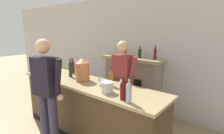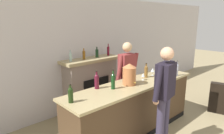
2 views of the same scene
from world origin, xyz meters
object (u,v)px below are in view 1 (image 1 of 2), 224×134
wine_bottle_port_short (47,65)px  wine_bottle_chardonnay_pale (123,90)px  fireplace_stone (132,83)px  wine_bottle_rose_blush (73,66)px  wine_bottle_cabernet_heavy (70,69)px  person_bartender (122,82)px  person_customer (47,93)px  wine_bottle_burgundy_dark (111,78)px  potted_plant_corner (54,81)px  wine_glass_mid_counter (99,79)px  wine_bottle_merlot_tall (129,92)px  wine_glass_by_dispenser (121,81)px  copper_dispenser (82,69)px  ice_bucket_steel (107,87)px

wine_bottle_port_short → wine_bottle_chardonnay_pale: bearing=-6.8°
fireplace_stone → wine_bottle_rose_blush: (-0.74, -1.17, 0.50)m
fireplace_stone → wine_bottle_cabernet_heavy: 1.57m
person_bartender → person_customer: bearing=-110.2°
fireplace_stone → wine_bottle_burgundy_dark: size_ratio=5.25×
potted_plant_corner → wine_bottle_cabernet_heavy: 2.54m
wine_glass_mid_counter → person_customer: bearing=-117.0°
wine_bottle_chardonnay_pale → wine_bottle_merlot_tall: size_ratio=0.91×
wine_glass_by_dispenser → wine_bottle_chardonnay_pale: bearing=-49.8°
potted_plant_corner → wine_bottle_port_short: (1.32, -0.97, 0.86)m
fireplace_stone → wine_bottle_chardonnay_pale: fireplace_stone is taller
wine_bottle_rose_blush → wine_glass_mid_counter: wine_bottle_rose_blush is taller
wine_bottle_cabernet_heavy → wine_bottle_port_short: bearing=-179.6°
person_bartender → wine_bottle_burgundy_dark: (0.10, -0.45, 0.20)m
potted_plant_corner → wine_glass_by_dispenser: (3.37, -0.93, 0.86)m
person_customer → wine_bottle_merlot_tall: 1.25m
wine_bottle_port_short → wine_bottle_rose_blush: 0.69m
person_bartender → wine_bottle_cabernet_heavy: size_ratio=5.00×
wine_bottle_cabernet_heavy → wine_bottle_merlot_tall: wine_bottle_cabernet_heavy is taller
wine_glass_by_dispenser → fireplace_stone: bearing=116.0°
fireplace_stone → person_customer: 2.17m
fireplace_stone → copper_dispenser: (-0.16, -1.40, 0.56)m
potted_plant_corner → person_customer: bearing=-33.6°
ice_bucket_steel → wine_bottle_rose_blush: bearing=162.4°
wine_bottle_cabernet_heavy → wine_glass_by_dispenser: 1.20m
wine_bottle_merlot_tall → wine_glass_mid_counter: wine_bottle_merlot_tall is taller
person_customer → wine_bottle_cabernet_heavy: person_customer is taller
wine_bottle_cabernet_heavy → wine_glass_mid_counter: (0.80, -0.03, -0.05)m
wine_bottle_chardonnay_pale → wine_glass_mid_counter: bearing=159.0°
copper_dispenser → wine_bottle_merlot_tall: (1.20, -0.29, -0.06)m
person_bartender → wine_bottle_chardonnay_pale: 0.99m
copper_dispenser → wine_bottle_cabernet_heavy: size_ratio=1.16×
wine_bottle_chardonnay_pale → wine_glass_by_dispenser: bearing=130.2°
wine_bottle_cabernet_heavy → wine_bottle_chardonnay_pale: (1.47, -0.28, -0.02)m
copper_dispenser → wine_bottle_chardonnay_pale: (1.08, -0.26, -0.07)m
wine_bottle_chardonnay_pale → wine_bottle_burgundy_dark: bearing=145.0°
wine_bottle_chardonnay_pale → wine_glass_by_dispenser: wine_bottle_chardonnay_pale is taller
person_customer → ice_bucket_steel: (0.71, 0.55, 0.10)m
wine_bottle_chardonnay_pale → wine_bottle_burgundy_dark: 0.58m
person_bartender → wine_glass_by_dispenser: (0.31, -0.46, 0.19)m
potted_plant_corner → wine_bottle_burgundy_dark: bearing=-16.1°
ice_bucket_steel → wine_bottle_merlot_tall: (0.45, -0.10, 0.06)m
fireplace_stone → wine_bottle_cabernet_heavy: fireplace_stone is taller
wine_bottle_port_short → wine_glass_mid_counter: size_ratio=1.91×
person_customer → wine_bottle_rose_blush: size_ratio=5.65×
person_customer → wine_glass_mid_counter: size_ratio=12.19×
person_customer → wine_bottle_port_short: (-1.28, 0.75, 0.15)m
person_customer → wine_bottle_port_short: bearing=149.5°
fireplace_stone → wine_bottle_burgundy_dark: fireplace_stone is taller
wine_bottle_cabernet_heavy → wine_glass_by_dispenser: bearing=1.7°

